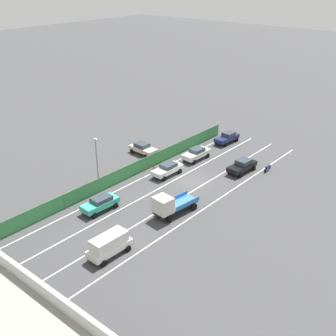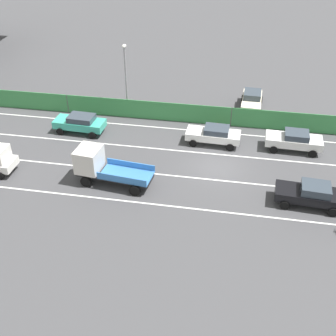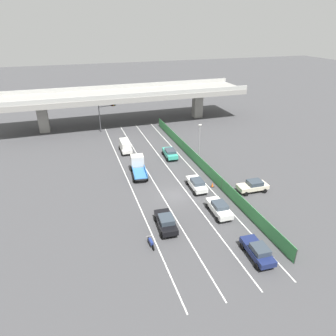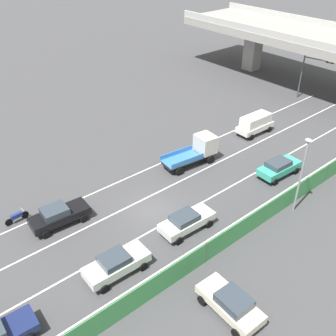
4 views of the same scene
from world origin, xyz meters
name	(u,v)px [view 4 (image 4 of 4)]	position (x,y,z in m)	size (l,w,h in m)	color
ground_plane	(153,211)	(0.00, 0.00, 0.00)	(300.00, 300.00, 0.00)	#424244
lane_line_left_edge	(175,157)	(-5.33, 7.00, 0.00)	(0.14, 49.99, 0.01)	silver
lane_line_mid_left	(199,172)	(-1.78, 7.00, 0.00)	(0.14, 49.99, 0.01)	silver
lane_line_mid_right	(227,189)	(1.78, 7.00, 0.00)	(0.14, 49.99, 0.01)	silver
lane_line_right_edge	(258,208)	(5.33, 7.00, 0.00)	(0.14, 49.99, 0.01)	silver
green_fence	(274,208)	(6.76, 7.00, 0.90)	(0.10, 46.09, 1.80)	#3D8E4C
car_taxi_teal	(279,167)	(3.38, 12.24, 0.91)	(2.16, 4.48, 1.60)	teal
car_sedan_black	(59,215)	(-3.49, -6.57, 0.91)	(2.25, 4.70, 1.67)	black
car_sedan_white	(186,221)	(3.42, 0.59, 0.88)	(2.08, 4.54, 1.56)	white
car_hatchback_white	(116,264)	(3.60, -5.93, 0.91)	(2.11, 4.56, 1.64)	silver
car_van_white	(255,123)	(-3.51, 17.23, 1.22)	(2.09, 4.51, 2.14)	silver
flatbed_truck_blue	(198,150)	(-3.27, 8.24, 1.33)	(2.71, 5.70, 2.60)	black
motorcycle	(17,217)	(-5.95, -9.01, 0.46)	(0.60, 1.95, 0.93)	black
parked_sedan_cream	(231,303)	(10.67, -2.43, 0.90)	(4.35, 2.17, 1.62)	beige
traffic_light	(312,70)	(-5.17, 30.09, 4.07)	(3.75, 0.97, 5.75)	#47474C
street_lamp	(303,168)	(7.35, 9.00, 4.10)	(0.60, 0.36, 6.69)	gray
traffic_cone	(208,244)	(5.86, 0.49, 0.33)	(0.47, 0.47, 0.70)	orange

